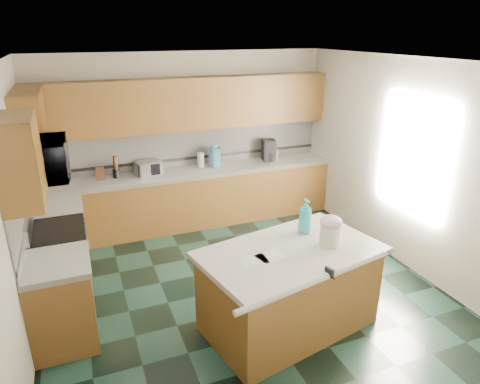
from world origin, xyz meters
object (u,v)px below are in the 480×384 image
knife_block (100,174)px  coffee_maker (269,150)px  island_base (289,291)px  soap_bottle_island (305,216)px  island_top (291,253)px  toaster_oven (148,168)px  treat_jar (330,235)px

knife_block → coffee_maker: size_ratio=0.55×
island_base → knife_block: 3.39m
soap_bottle_island → coffee_maker: soap_bottle_island is taller
island_top → island_base: bearing=-11.6°
soap_bottle_island → toaster_oven: size_ratio=1.05×
island_base → toaster_oven: toaster_oven is taller
island_base → toaster_oven: (-0.90, 2.93, 0.60)m
island_top → treat_jar: bearing=-16.3°
treat_jar → knife_block: 3.59m
island_base → island_top: island_top is taller
treat_jar → coffee_maker: (0.71, 2.99, 0.07)m
treat_jar → coffee_maker: bearing=62.6°
coffee_maker → island_top: bearing=-99.8°
island_base → soap_bottle_island: (0.33, 0.31, 0.68)m
soap_bottle_island → island_base: bearing=-133.4°
treat_jar → toaster_oven: size_ratio=0.59×
soap_bottle_island → knife_block: size_ratio=1.98×
coffee_maker → toaster_oven: bearing=-167.9°
toaster_oven → soap_bottle_island: bearing=-80.4°
knife_block → toaster_oven: bearing=11.3°
island_top → coffee_maker: (1.14, 2.96, 0.21)m
treat_jar → coffee_maker: coffee_maker is taller
island_top → knife_block: size_ratio=9.28×
island_top → treat_jar: 0.45m
island_top → soap_bottle_island: size_ratio=4.68×
toaster_oven → coffee_maker: size_ratio=1.04×
soap_bottle_island → toaster_oven: (-1.24, 2.62, -0.09)m
island_base → island_top: (-0.00, 0.00, 0.46)m
island_top → knife_block: 3.34m
knife_block → coffee_maker: bearing=11.9°
soap_bottle_island → toaster_oven: 2.90m
treat_jar → island_top: bearing=161.2°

